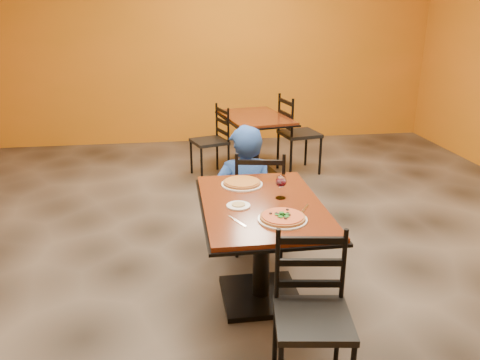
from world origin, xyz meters
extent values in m
cube|color=black|center=(0.00, 0.00, 0.00)|extent=(7.00, 8.00, 0.01)
cube|color=#CA6C16|center=(0.00, 4.00, 1.50)|extent=(7.00, 0.01, 3.00)
cube|color=#62200F|center=(0.00, -0.50, 0.73)|extent=(0.80, 1.20, 0.03)
cube|color=black|center=(0.00, -0.50, 0.71)|extent=(0.83, 1.23, 0.02)
cylinder|color=black|center=(0.00, -0.50, 0.37)|extent=(0.12, 0.12, 0.66)
cube|color=black|center=(0.00, -0.50, 0.02)|extent=(0.55, 0.55, 0.04)
cube|color=#62200F|center=(0.44, 2.27, 0.74)|extent=(0.88, 1.17, 0.03)
cube|color=black|center=(0.44, 2.27, 0.71)|extent=(0.91, 1.20, 0.02)
cylinder|color=black|center=(0.44, 2.27, 0.37)|extent=(0.11, 0.11, 0.66)
cube|color=black|center=(0.44, 2.27, 0.02)|extent=(0.56, 0.56, 0.04)
imported|color=navy|center=(0.02, 0.44, 0.54)|extent=(0.56, 0.37, 1.07)
cylinder|color=white|center=(0.07, -0.79, 0.76)|extent=(0.31, 0.31, 0.01)
cylinder|color=maroon|center=(0.07, -0.79, 0.77)|extent=(0.28, 0.28, 0.02)
cylinder|color=white|center=(-0.08, -0.13, 0.76)|extent=(0.31, 0.31, 0.01)
cylinder|color=#B57922|center=(-0.08, -0.13, 0.77)|extent=(0.28, 0.28, 0.02)
cylinder|color=white|center=(-0.17, -0.54, 0.76)|extent=(0.16, 0.16, 0.01)
cylinder|color=tan|center=(-0.17, -0.54, 0.76)|extent=(0.09, 0.09, 0.01)
cube|color=silver|center=(-0.21, -0.77, 0.75)|extent=(0.09, 0.18, 0.00)
cube|color=silver|center=(0.24, -0.67, 0.75)|extent=(0.12, 0.19, 0.00)
camera|label=1|loc=(-0.58, -3.43, 1.99)|focal=35.65mm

